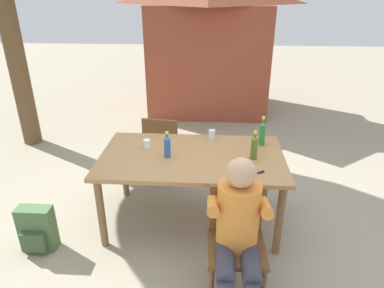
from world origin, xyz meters
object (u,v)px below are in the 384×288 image
(person_in_white_shirt, at_px, (238,227))
(table_knife, at_px, (255,175))
(dining_table, at_px, (192,163))
(cup_glass, at_px, (212,135))
(bottle_olive, at_px, (254,147))
(bottle_blue, at_px, (167,146))
(cup_white, at_px, (147,144))
(chair_far_left, at_px, (163,145))
(chair_near_right, at_px, (236,236))
(brick_kiosk, at_px, (209,40))
(backpack_by_near_side, at_px, (37,230))
(bottle_green, at_px, (262,133))

(person_in_white_shirt, relative_size, table_knife, 5.85)
(dining_table, xyz_separation_m, cup_glass, (0.19, 0.40, 0.14))
(bottle_olive, height_order, bottle_blue, bottle_olive)
(table_knife, bearing_deg, cup_white, 154.78)
(chair_far_left, distance_m, table_knife, 1.55)
(chair_near_right, xyz_separation_m, cup_white, (-0.86, 0.96, 0.33))
(bottle_olive, height_order, cup_glass, bottle_olive)
(brick_kiosk, bearing_deg, cup_glass, -88.10)
(cup_glass, distance_m, table_knife, 0.84)
(brick_kiosk, bearing_deg, table_knife, -83.07)
(cup_glass, relative_size, cup_white, 1.23)
(person_in_white_shirt, xyz_separation_m, brick_kiosk, (-0.32, 4.67, 0.67))
(dining_table, xyz_separation_m, backpack_by_near_side, (-1.41, -0.52, -0.48))
(dining_table, xyz_separation_m, person_in_white_shirt, (0.40, -0.92, -0.03))
(cup_white, relative_size, table_knife, 0.43)
(bottle_blue, bearing_deg, backpack_by_near_side, -158.11)
(person_in_white_shirt, xyz_separation_m, bottle_olive, (0.19, 0.89, 0.24))
(backpack_by_near_side, bearing_deg, brick_kiosk, 70.85)
(bottle_green, bearing_deg, bottle_blue, -160.28)
(dining_table, bearing_deg, cup_glass, 64.66)
(chair_far_left, xyz_separation_m, cup_glass, (0.60, -0.42, 0.34))
(chair_far_left, height_order, cup_glass, cup_glass)
(chair_near_right, distance_m, bottle_green, 1.22)
(cup_white, height_order, brick_kiosk, brick_kiosk)
(bottle_green, height_order, backpack_by_near_side, bottle_green)
(chair_far_left, distance_m, bottle_green, 1.29)
(bottle_blue, xyz_separation_m, backpack_by_near_side, (-1.17, -0.47, -0.67))
(chair_far_left, bearing_deg, brick_kiosk, 80.62)
(bottle_green, bearing_deg, bottle_olive, -109.39)
(person_in_white_shirt, distance_m, bottle_olive, 0.94)
(brick_kiosk, bearing_deg, chair_far_left, -99.38)
(chair_near_right, xyz_separation_m, backpack_by_near_side, (-1.80, 0.30, -0.28))
(dining_table, distance_m, backpack_by_near_side, 1.57)
(table_knife, bearing_deg, bottle_olive, 87.81)
(backpack_by_near_side, bearing_deg, chair_far_left, 53.14)
(table_knife, bearing_deg, chair_near_right, -110.76)
(chair_near_right, distance_m, brick_kiosk, 4.65)
(cup_glass, bearing_deg, bottle_olive, -46.95)
(cup_white, xyz_separation_m, backpack_by_near_side, (-0.94, -0.66, -0.60))
(bottle_blue, bearing_deg, bottle_green, 19.72)
(person_in_white_shirt, height_order, cup_glass, person_in_white_shirt)
(bottle_blue, distance_m, cup_white, 0.31)
(dining_table, xyz_separation_m, bottle_green, (0.70, 0.29, 0.22))
(bottle_green, relative_size, cup_white, 3.57)
(cup_glass, bearing_deg, cup_white, -158.81)
(person_in_white_shirt, distance_m, bottle_blue, 1.11)
(chair_far_left, height_order, cup_white, chair_far_left)
(person_in_white_shirt, bearing_deg, cup_white, 129.10)
(dining_table, height_order, backpack_by_near_side, dining_table)
(chair_far_left, xyz_separation_m, backpack_by_near_side, (-1.00, -1.33, -0.28))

